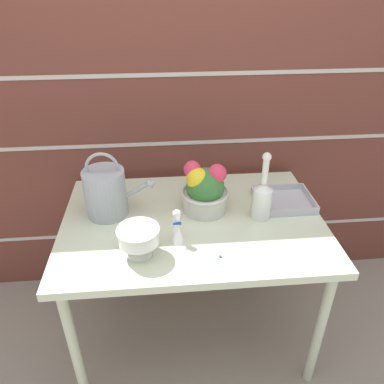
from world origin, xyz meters
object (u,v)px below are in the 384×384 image
at_px(watering_can, 106,192).
at_px(crystal_pedestal_bowl, 139,237).
at_px(flower_planter, 204,190).
at_px(wire_tray, 283,201).
at_px(figurine_vase, 177,229).
at_px(glass_decanter, 262,197).

height_order(watering_can, crystal_pedestal_bowl, watering_can).
bearing_deg(flower_planter, watering_can, 179.35).
distance_m(watering_can, wire_tray, 0.84).
bearing_deg(flower_planter, crystal_pedestal_bowl, -134.34).
bearing_deg(watering_can, flower_planter, -0.65).
relative_size(watering_can, figurine_vase, 2.14).
xyz_separation_m(watering_can, crystal_pedestal_bowl, (0.15, -0.31, -0.03)).
distance_m(watering_can, flower_planter, 0.45).
bearing_deg(watering_can, glass_decanter, -7.58).
bearing_deg(wire_tray, figurine_vase, -155.29).
bearing_deg(glass_decanter, figurine_vase, -160.27).
relative_size(watering_can, glass_decanter, 1.02).
xyz_separation_m(crystal_pedestal_bowl, figurine_vase, (0.15, 0.07, -0.03)).
xyz_separation_m(glass_decanter, wire_tray, (0.14, 0.10, -0.10)).
bearing_deg(crystal_pedestal_bowl, glass_decanter, 21.42).
height_order(glass_decanter, figurine_vase, glass_decanter).
bearing_deg(figurine_vase, glass_decanter, 19.73).
height_order(crystal_pedestal_bowl, figurine_vase, figurine_vase).
relative_size(glass_decanter, wire_tray, 1.20).
height_order(glass_decanter, wire_tray, glass_decanter).
bearing_deg(figurine_vase, crystal_pedestal_bowl, -154.48).
distance_m(flower_planter, figurine_vase, 0.27).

